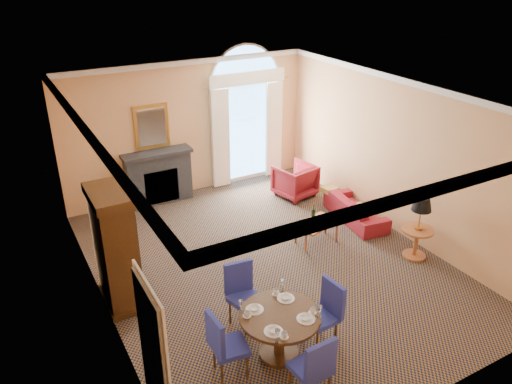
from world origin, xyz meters
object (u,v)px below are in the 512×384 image
dining_table (280,325)px  armchair (295,180)px  sofa (356,210)px  coffee_table (317,223)px  armoire (116,250)px  side_table (420,220)px

dining_table → armchair: size_ratio=1.34×
sofa → dining_table: bearing=133.9°
armchair → coffee_table: size_ratio=0.87×
armoire → side_table: armoire is taller
sofa → armoire: bearing=100.7°
armoire → sofa: size_ratio=1.19×
sofa → coffee_table: coffee_table is taller
sofa → side_table: bearing=-171.1°
armchair → coffee_table: coffee_table is taller
dining_table → side_table: bearing=14.9°
dining_table → side_table: side_table is taller
armoire → coffee_table: 4.00m
sofa → armchair: (-0.50, 1.69, 0.15)m
dining_table → side_table: (3.67, 0.98, 0.25)m
side_table → coffee_table: bearing=134.8°
dining_table → sofa: dining_table is taller
armchair → side_table: (0.55, -3.41, 0.40)m
coffee_table → side_table: (1.36, -1.37, 0.37)m
armchair → armoire: bearing=11.1°
coffee_table → side_table: side_table is taller
sofa → side_table: 1.80m
armchair → side_table: bearing=87.3°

